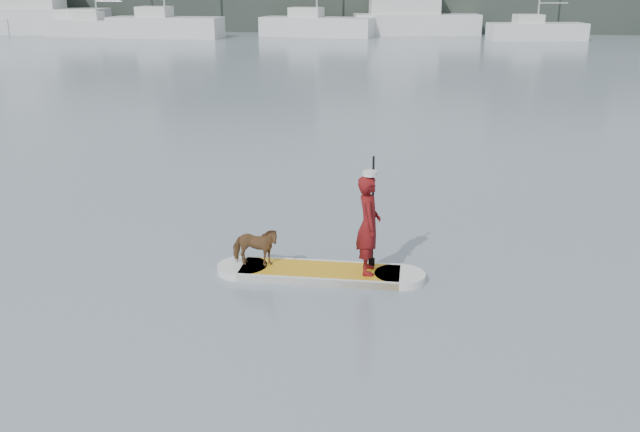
# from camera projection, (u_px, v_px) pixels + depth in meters

# --- Properties ---
(ground) EXTENTS (140.00, 140.00, 0.00)m
(ground) POSITION_uv_depth(u_px,v_px,m) (143.00, 237.00, 12.89)
(ground) COLOR slate
(ground) RESTS_ON ground
(paddleboard) EXTENTS (3.30, 0.89, 0.12)m
(paddleboard) POSITION_uv_depth(u_px,v_px,m) (320.00, 273.00, 11.20)
(paddleboard) COLOR orange
(paddleboard) RESTS_ON ground
(paddler) EXTENTS (0.42, 0.60, 1.55)m
(paddler) POSITION_uv_depth(u_px,v_px,m) (369.00, 225.00, 10.83)
(paddler) COLOR maroon
(paddler) RESTS_ON paddleboard
(white_cap) EXTENTS (0.22, 0.22, 0.07)m
(white_cap) POSITION_uv_depth(u_px,v_px,m) (370.00, 173.00, 10.58)
(white_cap) COLOR silver
(white_cap) RESTS_ON paddler
(dog) EXTENTS (0.78, 0.39, 0.65)m
(dog) POSITION_uv_depth(u_px,v_px,m) (255.00, 247.00, 11.21)
(dog) COLOR brown
(dog) RESTS_ON paddleboard
(paddle) EXTENTS (0.10, 0.30, 2.00)m
(paddle) POSITION_uv_depth(u_px,v_px,m) (372.00, 226.00, 11.08)
(paddle) COLOR black
(paddle) RESTS_ON ground
(sailboat_b) EXTENTS (7.72, 2.37, 11.45)m
(sailboat_b) POSITION_uv_depth(u_px,v_px,m) (97.00, 26.00, 56.36)
(sailboat_b) COLOR silver
(sailboat_b) RESTS_ON ground
(sailboat_c) EXTENTS (8.80, 3.35, 12.43)m
(sailboat_c) POSITION_uv_depth(u_px,v_px,m) (165.00, 25.00, 55.13)
(sailboat_c) COLOR silver
(sailboat_c) RESTS_ON ground
(sailboat_d) EXTENTS (9.18, 4.20, 13.03)m
(sailboat_d) POSITION_uv_depth(u_px,v_px,m) (316.00, 24.00, 56.30)
(sailboat_d) COLOR silver
(sailboat_d) RESTS_ON ground
(sailboat_e) EXTENTS (7.36, 3.30, 10.30)m
(sailboat_e) POSITION_uv_depth(u_px,v_px,m) (536.00, 30.00, 52.93)
(sailboat_e) COLOR silver
(sailboat_e) RESTS_ON ground
(motor_yacht_a) EXTENTS (10.36, 4.38, 6.02)m
(motor_yacht_a) POSITION_uv_depth(u_px,v_px,m) (411.00, 13.00, 57.51)
(motor_yacht_a) COLOR silver
(motor_yacht_a) RESTS_ON ground
(motor_yacht_b) EXTENTS (11.30, 4.31, 7.35)m
(motor_yacht_b) POSITION_uv_depth(u_px,v_px,m) (31.00, 8.00, 58.89)
(motor_yacht_b) COLOR silver
(motor_yacht_b) RESTS_ON ground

